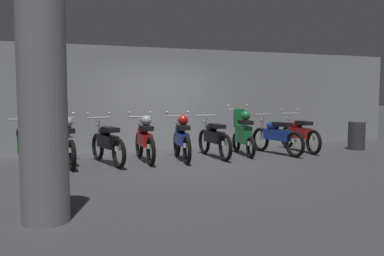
{
  "coord_description": "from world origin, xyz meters",
  "views": [
    {
      "loc": [
        -3.34,
        -9.02,
        1.58
      ],
      "look_at": [
        0.29,
        0.2,
        0.75
      ],
      "focal_mm": 38.55,
      "sensor_mm": 36.0,
      "label": 1
    }
  ],
  "objects_px": {
    "motorbike_slot_5": "(214,138)",
    "motorbike_slot_8": "(299,133)",
    "motorbike_slot_7": "(276,135)",
    "trash_bin": "(357,136)",
    "motorbike_slot_2": "(107,142)",
    "motorbike_slot_3": "(145,139)",
    "motorbike_slot_4": "(182,138)",
    "motorbike_slot_6": "(243,133)",
    "motorbike_slot_1": "(66,142)",
    "motorbike_slot_0": "(23,146)",
    "support_pillar": "(43,107)"
  },
  "relations": [
    {
      "from": "motorbike_slot_5",
      "to": "motorbike_slot_8",
      "type": "relative_size",
      "value": 1.0
    },
    {
      "from": "motorbike_slot_7",
      "to": "trash_bin",
      "type": "bearing_deg",
      "value": -1.56
    },
    {
      "from": "motorbike_slot_2",
      "to": "motorbike_slot_7",
      "type": "relative_size",
      "value": 1.0
    },
    {
      "from": "motorbike_slot_8",
      "to": "motorbike_slot_3",
      "type": "bearing_deg",
      "value": -179.07
    },
    {
      "from": "motorbike_slot_4",
      "to": "motorbike_slot_6",
      "type": "bearing_deg",
      "value": 5.87
    },
    {
      "from": "motorbike_slot_1",
      "to": "motorbike_slot_7",
      "type": "xyz_separation_m",
      "value": [
        5.25,
        -0.18,
        -0.04
      ]
    },
    {
      "from": "motorbike_slot_4",
      "to": "motorbike_slot_5",
      "type": "relative_size",
      "value": 0.99
    },
    {
      "from": "motorbike_slot_0",
      "to": "motorbike_slot_2",
      "type": "height_order",
      "value": "motorbike_slot_2"
    },
    {
      "from": "motorbike_slot_1",
      "to": "motorbike_slot_3",
      "type": "relative_size",
      "value": 1.0
    },
    {
      "from": "motorbike_slot_3",
      "to": "trash_bin",
      "type": "xyz_separation_m",
      "value": [
        6.11,
        -0.22,
        -0.14
      ]
    },
    {
      "from": "motorbike_slot_1",
      "to": "motorbike_slot_7",
      "type": "bearing_deg",
      "value": -2.02
    },
    {
      "from": "motorbike_slot_3",
      "to": "motorbike_slot_8",
      "type": "distance_m",
      "value": 4.38
    },
    {
      "from": "motorbike_slot_2",
      "to": "motorbike_slot_5",
      "type": "xyz_separation_m",
      "value": [
        2.63,
        0.02,
        -0.0
      ]
    },
    {
      "from": "motorbike_slot_6",
      "to": "motorbike_slot_7",
      "type": "distance_m",
      "value": 0.9
    },
    {
      "from": "motorbike_slot_6",
      "to": "support_pillar",
      "type": "distance_m",
      "value": 6.45
    },
    {
      "from": "motorbike_slot_4",
      "to": "motorbike_slot_6",
      "type": "distance_m",
      "value": 1.76
    },
    {
      "from": "motorbike_slot_5",
      "to": "support_pillar",
      "type": "xyz_separation_m",
      "value": [
        -4.07,
        -3.94,
        0.93
      ]
    },
    {
      "from": "motorbike_slot_8",
      "to": "trash_bin",
      "type": "xyz_separation_m",
      "value": [
        1.73,
        -0.29,
        -0.1
      ]
    },
    {
      "from": "motorbike_slot_4",
      "to": "motorbike_slot_5",
      "type": "distance_m",
      "value": 0.88
    },
    {
      "from": "motorbike_slot_2",
      "to": "motorbike_slot_0",
      "type": "bearing_deg",
      "value": 177.79
    },
    {
      "from": "motorbike_slot_1",
      "to": "motorbike_slot_7",
      "type": "height_order",
      "value": "motorbike_slot_1"
    },
    {
      "from": "motorbike_slot_1",
      "to": "motorbike_slot_5",
      "type": "relative_size",
      "value": 1.0
    },
    {
      "from": "trash_bin",
      "to": "motorbike_slot_8",
      "type": "bearing_deg",
      "value": 170.5
    },
    {
      "from": "motorbike_slot_6",
      "to": "motorbike_slot_7",
      "type": "height_order",
      "value": "motorbike_slot_6"
    },
    {
      "from": "motorbike_slot_2",
      "to": "motorbike_slot_6",
      "type": "bearing_deg",
      "value": 2.14
    },
    {
      "from": "motorbike_slot_0",
      "to": "motorbike_slot_6",
      "type": "height_order",
      "value": "motorbike_slot_6"
    },
    {
      "from": "motorbike_slot_6",
      "to": "trash_bin",
      "type": "distance_m",
      "value": 3.5
    },
    {
      "from": "motorbike_slot_2",
      "to": "motorbike_slot_7",
      "type": "distance_m",
      "value": 4.38
    },
    {
      "from": "motorbike_slot_1",
      "to": "motorbike_slot_0",
      "type": "bearing_deg",
      "value": -177.36
    },
    {
      "from": "motorbike_slot_0",
      "to": "motorbike_slot_8",
      "type": "distance_m",
      "value": 7.01
    },
    {
      "from": "motorbike_slot_2",
      "to": "support_pillar",
      "type": "height_order",
      "value": "support_pillar"
    },
    {
      "from": "motorbike_slot_3",
      "to": "motorbike_slot_6",
      "type": "bearing_deg",
      "value": 1.33
    },
    {
      "from": "motorbike_slot_0",
      "to": "support_pillar",
      "type": "bearing_deg",
      "value": -85.6
    },
    {
      "from": "motorbike_slot_0",
      "to": "motorbike_slot_5",
      "type": "bearing_deg",
      "value": -0.63
    },
    {
      "from": "motorbike_slot_1",
      "to": "support_pillar",
      "type": "xyz_separation_m",
      "value": [
        -0.57,
        -4.03,
        0.89
      ]
    },
    {
      "from": "motorbike_slot_1",
      "to": "motorbike_slot_3",
      "type": "bearing_deg",
      "value": -1.23
    },
    {
      "from": "motorbike_slot_5",
      "to": "motorbike_slot_6",
      "type": "xyz_separation_m",
      "value": [
        0.88,
        0.11,
        0.08
      ]
    },
    {
      "from": "motorbike_slot_4",
      "to": "motorbike_slot_8",
      "type": "bearing_deg",
      "value": 3.11
    },
    {
      "from": "trash_bin",
      "to": "motorbike_slot_6",
      "type": "bearing_deg",
      "value": 175.4
    },
    {
      "from": "motorbike_slot_0",
      "to": "motorbike_slot_5",
      "type": "xyz_separation_m",
      "value": [
        4.38,
        -0.05,
        0.0
      ]
    },
    {
      "from": "motorbike_slot_2",
      "to": "motorbike_slot_4",
      "type": "bearing_deg",
      "value": -1.59
    },
    {
      "from": "motorbike_slot_0",
      "to": "motorbike_slot_4",
      "type": "height_order",
      "value": "motorbike_slot_4"
    },
    {
      "from": "motorbike_slot_2",
      "to": "support_pillar",
      "type": "xyz_separation_m",
      "value": [
        -1.44,
        -3.92,
        0.93
      ]
    },
    {
      "from": "trash_bin",
      "to": "support_pillar",
      "type": "bearing_deg",
      "value": -155.9
    },
    {
      "from": "motorbike_slot_4",
      "to": "support_pillar",
      "type": "height_order",
      "value": "support_pillar"
    },
    {
      "from": "motorbike_slot_1",
      "to": "motorbike_slot_2",
      "type": "distance_m",
      "value": 0.88
    },
    {
      "from": "motorbike_slot_6",
      "to": "motorbike_slot_0",
      "type": "bearing_deg",
      "value": -179.3
    },
    {
      "from": "motorbike_slot_2",
      "to": "motorbike_slot_4",
      "type": "height_order",
      "value": "same"
    },
    {
      "from": "motorbike_slot_0",
      "to": "motorbike_slot_6",
      "type": "relative_size",
      "value": 1.17
    },
    {
      "from": "motorbike_slot_6",
      "to": "motorbike_slot_3",
      "type": "bearing_deg",
      "value": -178.67
    }
  ]
}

